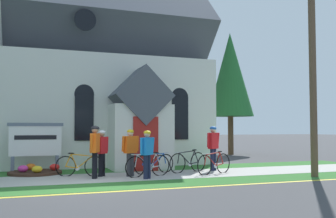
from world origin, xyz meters
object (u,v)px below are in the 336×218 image
(cyclist_in_blue_jersey, at_px, (102,150))
(cyclist_in_green_jersey, at_px, (95,147))
(bicycle_black, at_px, (148,165))
(cyclist_in_red_jersey, at_px, (130,149))
(bicycle_orange, at_px, (214,163))
(cyclist_in_white_jersey, at_px, (147,151))
(bicycle_yellow, at_px, (154,163))
(roadside_conifer, at_px, (230,75))
(bicycle_green, at_px, (188,162))
(cyclist_in_yellow_jersey, at_px, (213,144))
(church_sign, at_px, (36,141))
(bicycle_blue, at_px, (80,166))
(utility_pole, at_px, (310,28))

(cyclist_in_blue_jersey, distance_m, cyclist_in_green_jersey, 0.60)
(bicycle_black, xyz_separation_m, cyclist_in_red_jersey, (-0.57, 0.24, 0.55))
(bicycle_orange, bearing_deg, cyclist_in_white_jersey, -170.24)
(bicycle_yellow, xyz_separation_m, roadside_conifer, (7.45, 7.83, 4.65))
(bicycle_orange, xyz_separation_m, bicycle_black, (-2.44, 0.11, -0.00))
(bicycle_green, distance_m, bicycle_black, 1.93)
(cyclist_in_red_jersey, distance_m, cyclist_in_yellow_jersey, 3.54)
(church_sign, relative_size, cyclist_in_yellow_jersey, 1.15)
(cyclist_in_white_jersey, bearing_deg, cyclist_in_green_jersey, 159.33)
(bicycle_green, relative_size, roadside_conifer, 0.22)
(bicycle_green, bearing_deg, cyclist_in_white_jersey, -146.62)
(bicycle_orange, distance_m, cyclist_in_yellow_jersey, 1.29)
(bicycle_yellow, xyz_separation_m, cyclist_in_yellow_jersey, (2.43, 0.06, 0.65))
(cyclist_in_white_jersey, distance_m, cyclist_in_blue_jersey, 1.70)
(bicycle_blue, height_order, bicycle_orange, bicycle_orange)
(bicycle_orange, relative_size, bicycle_black, 0.96)
(utility_pole, relative_size, roadside_conifer, 1.21)
(cyclist_in_blue_jersey, bearing_deg, church_sign, 136.85)
(cyclist_in_blue_jersey, bearing_deg, utility_pole, -19.61)
(bicycle_blue, relative_size, cyclist_in_red_jersey, 1.01)
(bicycle_blue, bearing_deg, bicycle_black, -20.61)
(bicycle_yellow, xyz_separation_m, cyclist_in_green_jersey, (-2.28, -0.81, 0.66))
(bicycle_black, bearing_deg, bicycle_blue, 159.39)
(cyclist_in_white_jersey, bearing_deg, bicycle_yellow, 64.48)
(bicycle_orange, xyz_separation_m, roadside_conifer, (5.48, 8.80, 4.63))
(utility_pole, bearing_deg, cyclist_in_red_jersey, 160.10)
(bicycle_green, height_order, cyclist_in_blue_jersey, cyclist_in_blue_jersey)
(bicycle_blue, distance_m, bicycle_black, 2.34)
(church_sign, height_order, bicycle_yellow, church_sign)
(bicycle_blue, relative_size, bicycle_yellow, 0.97)
(bicycle_green, distance_m, cyclist_in_green_jersey, 3.71)
(church_sign, height_order, cyclist_in_blue_jersey, church_sign)
(bicycle_orange, bearing_deg, church_sign, 156.40)
(bicycle_blue, height_order, cyclist_in_white_jersey, cyclist_in_white_jersey)
(bicycle_black, distance_m, cyclist_in_white_jersey, 0.80)
(cyclist_in_white_jersey, bearing_deg, bicycle_blue, 144.98)
(church_sign, distance_m, cyclist_in_white_jersey, 4.64)
(cyclist_in_white_jersey, distance_m, roadside_conifer, 12.98)
(church_sign, relative_size, bicycle_yellow, 1.19)
(church_sign, height_order, bicycle_black, church_sign)
(bicycle_blue, relative_size, cyclist_in_green_jersey, 0.94)
(bicycle_black, distance_m, cyclist_in_yellow_jersey, 3.11)
(church_sign, xyz_separation_m, bicycle_black, (3.64, -2.54, -0.80))
(church_sign, bearing_deg, cyclist_in_red_jersey, -36.88)
(cyclist_in_yellow_jersey, relative_size, roadside_conifer, 0.22)
(utility_pole, xyz_separation_m, roadside_conifer, (2.65, 10.56, -0.12))
(cyclist_in_yellow_jersey, bearing_deg, roadside_conifer, 57.16)
(bicycle_black, height_order, cyclist_in_red_jersey, cyclist_in_red_jersey)
(bicycle_yellow, distance_m, utility_pole, 7.30)
(bicycle_blue, height_order, bicycle_black, bicycle_black)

